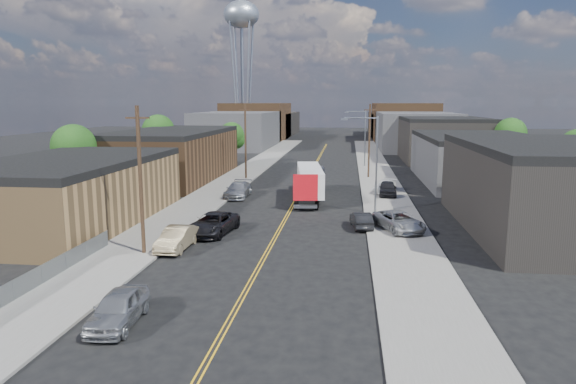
% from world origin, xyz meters
% --- Properties ---
extents(ground, '(260.00, 260.00, 0.00)m').
position_xyz_m(ground, '(0.00, 60.00, 0.00)').
color(ground, black).
rests_on(ground, ground).
extents(centerline, '(0.32, 120.00, 0.01)m').
position_xyz_m(centerline, '(0.00, 45.00, 0.01)').
color(centerline, gold).
rests_on(centerline, ground).
extents(sidewalk_left, '(5.00, 140.00, 0.15)m').
position_xyz_m(sidewalk_left, '(-9.50, 45.00, 0.07)').
color(sidewalk_left, slate).
rests_on(sidewalk_left, ground).
extents(sidewalk_right, '(5.00, 140.00, 0.15)m').
position_xyz_m(sidewalk_right, '(9.50, 45.00, 0.07)').
color(sidewalk_right, slate).
rests_on(sidewalk_right, ground).
extents(warehouse_tan, '(12.00, 22.00, 5.60)m').
position_xyz_m(warehouse_tan, '(-18.00, 18.00, 2.80)').
color(warehouse_tan, olive).
rests_on(warehouse_tan, ground).
extents(warehouse_brown, '(12.00, 26.00, 6.60)m').
position_xyz_m(warehouse_brown, '(-18.00, 44.00, 3.30)').
color(warehouse_brown, '#49311D').
rests_on(warehouse_brown, ground).
extents(industrial_right_a, '(14.00, 22.00, 7.10)m').
position_xyz_m(industrial_right_a, '(21.99, 20.00, 3.55)').
color(industrial_right_a, black).
rests_on(industrial_right_a, ground).
extents(industrial_right_b, '(14.00, 24.00, 6.10)m').
position_xyz_m(industrial_right_b, '(22.00, 46.00, 3.05)').
color(industrial_right_b, '#323234').
rests_on(industrial_right_b, ground).
extents(industrial_right_c, '(14.00, 22.00, 7.60)m').
position_xyz_m(industrial_right_c, '(22.00, 72.00, 3.80)').
color(industrial_right_c, black).
rests_on(industrial_right_c, ground).
extents(skyline_left_a, '(16.00, 30.00, 8.00)m').
position_xyz_m(skyline_left_a, '(-20.00, 95.00, 4.00)').
color(skyline_left_a, '#323234').
rests_on(skyline_left_a, ground).
extents(skyline_right_a, '(16.00, 30.00, 8.00)m').
position_xyz_m(skyline_right_a, '(20.00, 95.00, 4.00)').
color(skyline_right_a, '#323234').
rests_on(skyline_right_a, ground).
extents(skyline_left_b, '(16.00, 26.00, 10.00)m').
position_xyz_m(skyline_left_b, '(-20.00, 120.00, 5.00)').
color(skyline_left_b, '#49311D').
rests_on(skyline_left_b, ground).
extents(skyline_right_b, '(16.00, 26.00, 10.00)m').
position_xyz_m(skyline_right_b, '(20.00, 120.00, 5.00)').
color(skyline_right_b, '#49311D').
rests_on(skyline_right_b, ground).
extents(skyline_left_c, '(16.00, 40.00, 7.00)m').
position_xyz_m(skyline_left_c, '(-20.00, 140.00, 3.50)').
color(skyline_left_c, black).
rests_on(skyline_left_c, ground).
extents(skyline_right_c, '(16.00, 40.00, 7.00)m').
position_xyz_m(skyline_right_c, '(20.00, 140.00, 3.50)').
color(skyline_right_c, black).
rests_on(skyline_right_c, ground).
extents(water_tower, '(9.00, 9.00, 36.90)m').
position_xyz_m(water_tower, '(-22.00, 110.00, 30.65)').
color(water_tower, gray).
rests_on(water_tower, ground).
extents(streetlight_near, '(3.39, 0.25, 9.00)m').
position_xyz_m(streetlight_near, '(7.60, 25.00, 5.33)').
color(streetlight_near, gray).
rests_on(streetlight_near, ground).
extents(streetlight_far, '(3.39, 0.25, 9.00)m').
position_xyz_m(streetlight_far, '(7.60, 60.00, 5.33)').
color(streetlight_far, gray).
rests_on(streetlight_far, ground).
extents(utility_pole_left_near, '(1.60, 0.26, 10.00)m').
position_xyz_m(utility_pole_left_near, '(-8.20, 10.00, 5.14)').
color(utility_pole_left_near, black).
rests_on(utility_pole_left_near, ground).
extents(utility_pole_left_far, '(1.60, 0.26, 10.00)m').
position_xyz_m(utility_pole_left_far, '(-8.20, 45.00, 5.14)').
color(utility_pole_left_far, black).
rests_on(utility_pole_left_far, ground).
extents(utility_pole_right, '(1.60, 0.26, 10.00)m').
position_xyz_m(utility_pole_right, '(8.20, 48.00, 5.14)').
color(utility_pole_right, black).
rests_on(utility_pole_right, ground).
extents(chainlink_fence, '(0.05, 16.00, 1.22)m').
position_xyz_m(chainlink_fence, '(-11.50, 3.50, 0.66)').
color(chainlink_fence, slate).
rests_on(chainlink_fence, ground).
extents(tree_left_near, '(4.85, 4.76, 7.91)m').
position_xyz_m(tree_left_near, '(-23.94, 30.00, 5.18)').
color(tree_left_near, black).
rests_on(tree_left_near, ground).
extents(tree_left_mid, '(5.10, 5.04, 8.37)m').
position_xyz_m(tree_left_mid, '(-23.94, 55.00, 5.48)').
color(tree_left_mid, black).
rests_on(tree_left_mid, ground).
extents(tree_left_far, '(4.35, 4.20, 6.97)m').
position_xyz_m(tree_left_far, '(-13.94, 62.00, 4.57)').
color(tree_left_far, black).
rests_on(tree_left_far, ground).
extents(tree_right_far, '(4.85, 4.76, 7.91)m').
position_xyz_m(tree_right_far, '(30.06, 60.00, 5.18)').
color(tree_right_far, black).
rests_on(tree_right_far, ground).
extents(semi_truck, '(3.63, 13.88, 3.56)m').
position_xyz_m(semi_truck, '(1.50, 31.87, 2.03)').
color(semi_truck, silver).
rests_on(semi_truck, ground).
extents(car_left_a, '(2.16, 4.78, 1.59)m').
position_xyz_m(car_left_a, '(-5.00, -0.79, 0.80)').
color(car_left_a, '#A2A4A7').
rests_on(car_left_a, ground).
extents(car_left_b, '(1.84, 4.85, 1.58)m').
position_xyz_m(car_left_b, '(-6.40, 11.51, 0.79)').
color(car_left_b, '#9B8A66').
rests_on(car_left_b, ground).
extents(car_left_c, '(3.48, 6.20, 1.64)m').
position_xyz_m(car_left_c, '(-5.00, 16.00, 0.82)').
color(car_left_c, black).
rests_on(car_left_c, ground).
extents(car_left_d, '(2.32, 5.68, 1.65)m').
position_xyz_m(car_left_d, '(-6.40, 31.71, 0.82)').
color(car_left_d, '#9E9FA2').
rests_on(car_left_d, ground).
extents(car_right_oncoming, '(1.96, 4.22, 1.34)m').
position_xyz_m(car_right_oncoming, '(6.60, 19.27, 0.67)').
color(car_right_oncoming, black).
rests_on(car_right_oncoming, ground).
extents(car_right_lot_a, '(4.46, 5.98, 1.51)m').
position_xyz_m(car_right_lot_a, '(9.50, 18.27, 0.91)').
color(car_right_lot_a, '#A4A6A9').
rests_on(car_right_lot_a, sidewalk_right).
extents(car_right_lot_b, '(3.26, 4.89, 1.32)m').
position_xyz_m(car_right_lot_b, '(9.63, 36.00, 0.81)').
color(car_right_lot_b, silver).
rests_on(car_right_lot_b, sidewalk_right).
extents(car_right_lot_c, '(2.06, 4.67, 1.56)m').
position_xyz_m(car_right_lot_c, '(9.78, 34.00, 0.93)').
color(car_right_lot_c, black).
rests_on(car_right_lot_c, sidewalk_right).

